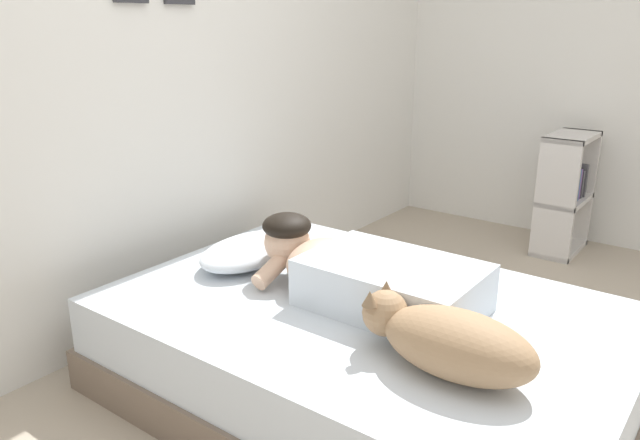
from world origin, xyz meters
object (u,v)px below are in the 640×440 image
Objects in this scene: dog at (448,340)px; coffee_cup at (298,266)px; pillow at (250,251)px; bed at (365,351)px; person_lying at (361,272)px; cell_phone at (450,304)px; bookshelf at (565,192)px.

coffee_cup is at bearing 69.37° from dog.
coffee_cup is (0.31, 0.83, -0.07)m from dog.
pillow reaches higher than coffee_cup.
person_lying reaches higher than bed.
cell_phone is at bearing -79.55° from coffee_cup.
pillow is at bearing 94.57° from coffee_cup.
cell_phone is at bearing -53.63° from bed.
coffee_cup is at bearing 83.89° from person_lying.
person_lying is at bearing 175.21° from bookshelf.
dog is 0.48m from cell_phone.
pillow reaches higher than bed.
dog reaches higher than bed.
dog is at bearing -156.22° from cell_phone.
bookshelf is (1.91, 0.13, -0.01)m from cell_phone.
pillow is at bearing 74.89° from dog.
bed is at bearing 176.61° from bookshelf.
pillow is 0.90× the size of dog.
coffee_cup is at bearing 100.45° from cell_phone.
bookshelf is at bearing 7.79° from dog.
dog is at bearing -118.55° from bed.
dog is 4.11× the size of cell_phone.
pillow is 0.69× the size of bookshelf.
bed is 0.69m from pillow.
cell_phone is (0.12, -0.64, -0.03)m from coffee_cup.
bed is 0.46m from coffee_cup.
coffee_cup is 0.17× the size of bookshelf.
pillow is 3.71× the size of cell_phone.
bed is 3.37× the size of dog.
coffee_cup is at bearing 165.94° from bookshelf.
pillow is at bearing 159.64° from bookshelf.
bookshelf is at bearing 3.91° from cell_phone.
cell_phone reaches higher than bed.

